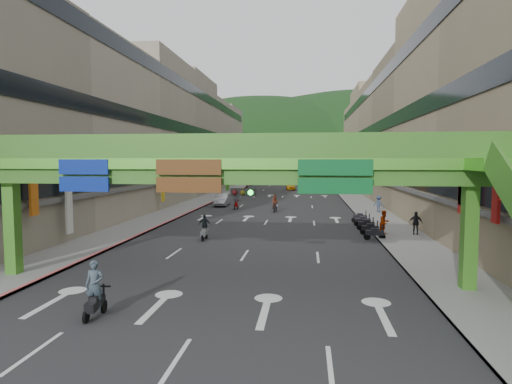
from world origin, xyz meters
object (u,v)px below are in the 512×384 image
car_yellow (291,186)px  pedestrian_red (384,224)px  car_silver (222,200)px  overpass_near (244,176)px  scooter_rider_near (95,291)px  scooter_rider_mid (275,203)px

car_yellow → pedestrian_red: size_ratio=2.32×
car_silver → car_yellow: bearing=73.3°
overpass_near → pedestrian_red: 17.61m
scooter_rider_near → pedestrian_red: 23.50m
car_silver → pedestrian_red: bearing=-52.0°
scooter_rider_mid → car_silver: 9.22m
car_yellow → pedestrian_red: pedestrian_red is taller
overpass_near → pedestrian_red: (8.87, 14.60, -4.28)m
overpass_near → car_silver: 35.68m
scooter_rider_mid → pedestrian_red: scooter_rider_mid is taller
scooter_rider_near → pedestrian_red: size_ratio=1.18×
car_silver → car_yellow: size_ratio=1.09×
scooter_rider_near → car_yellow: 68.51m
car_silver → pedestrian_red: pedestrian_red is taller
overpass_near → scooter_rider_mid: size_ratio=14.02×
scooter_rider_near → car_yellow: size_ratio=0.51×
scooter_rider_near → scooter_rider_mid: 33.48m
car_yellow → overpass_near: bearing=-95.2°
car_silver → scooter_rider_near: bearing=-87.8°
scooter_rider_mid → car_yellow: (0.42, 35.14, -0.30)m
overpass_near → pedestrian_red: overpass_near is taller
scooter_rider_near → scooter_rider_mid: (4.31, 33.20, -0.01)m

